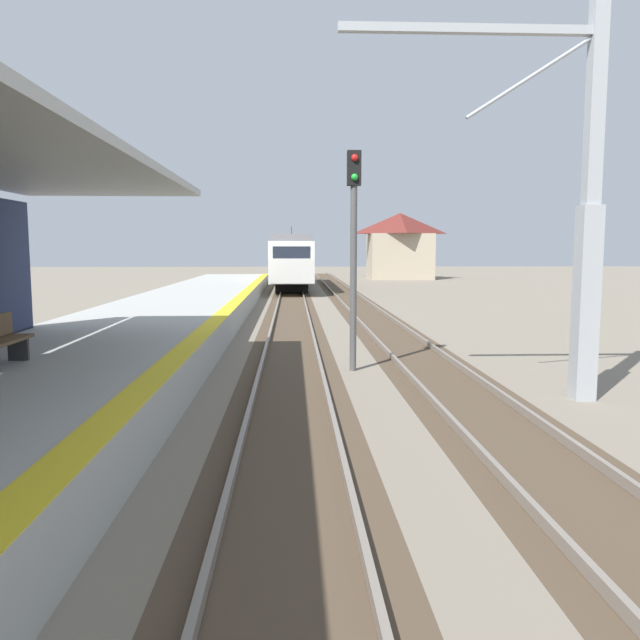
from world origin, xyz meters
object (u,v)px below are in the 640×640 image
(catenary_pylon_far_side, at_px, (575,213))
(rail_signal_post, at_px, (354,238))
(approaching_train, at_px, (292,259))
(distant_trackside_house, at_px, (400,245))

(catenary_pylon_far_side, bearing_deg, rail_signal_post, 141.23)
(approaching_train, distance_m, distant_trackside_house, 17.21)
(rail_signal_post, distance_m, distant_trackside_house, 47.54)
(catenary_pylon_far_side, xyz_separation_m, distant_trackside_house, (5.17, 49.79, -0.27))
(catenary_pylon_far_side, bearing_deg, distant_trackside_house, 84.08)
(distant_trackside_house, bearing_deg, catenary_pylon_far_side, -95.92)
(catenary_pylon_far_side, relative_size, distant_trackside_house, 1.14)
(approaching_train, bearing_deg, distant_trackside_house, 52.10)
(approaching_train, bearing_deg, catenary_pylon_far_side, -81.55)
(rail_signal_post, bearing_deg, catenary_pylon_far_side, -38.77)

